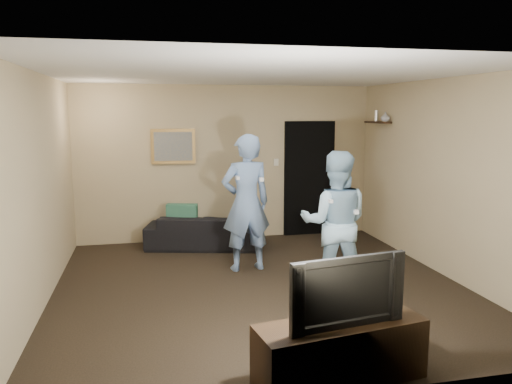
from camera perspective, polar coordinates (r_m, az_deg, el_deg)
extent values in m
plane|color=black|center=(6.35, 0.47, -10.73)|extent=(5.00, 5.00, 0.00)
cube|color=silver|center=(5.99, 0.50, 13.37)|extent=(5.00, 5.00, 0.04)
cube|color=tan|center=(8.47, -3.30, 3.32)|extent=(5.00, 0.04, 2.60)
cube|color=tan|center=(3.68, 9.23, -4.49)|extent=(5.00, 0.04, 2.60)
cube|color=tan|center=(6.00, -23.49, 0.15)|extent=(0.04, 5.00, 2.60)
cube|color=tan|center=(7.02, 20.79, 1.52)|extent=(0.04, 5.00, 2.60)
imported|color=black|center=(8.07, -5.88, -4.46)|extent=(1.95, 1.14, 0.54)
cube|color=#1B523F|center=(7.99, -8.43, -3.08)|extent=(0.51, 0.27, 0.48)
cube|color=olive|center=(8.33, -9.45, 5.18)|extent=(0.72, 0.05, 0.57)
cube|color=slate|center=(8.30, -9.44, 5.16)|extent=(0.62, 0.01, 0.47)
cube|color=black|center=(8.82, 6.09, 1.55)|extent=(0.90, 0.06, 2.00)
cube|color=silver|center=(8.62, 2.32, 3.43)|extent=(0.08, 0.02, 0.12)
cube|color=black|center=(8.48, 13.74, 7.75)|extent=(0.20, 0.60, 0.03)
imported|color=#B2B3B7|center=(8.25, 14.57, 8.31)|extent=(0.16, 0.16, 0.15)
cylinder|color=silver|center=(8.54, 13.59, 8.47)|extent=(0.06, 0.06, 0.18)
cube|color=black|center=(4.27, 9.59, -17.54)|extent=(1.44, 0.65, 0.50)
imported|color=black|center=(4.06, 9.79, -10.80)|extent=(1.00, 0.28, 0.57)
imported|color=#6F8EC0|center=(6.78, -1.14, -1.25)|extent=(0.73, 0.52, 1.87)
cube|color=white|center=(6.48, -2.16, 1.64)|extent=(0.04, 0.14, 0.04)
cube|color=white|center=(6.55, 0.60, 1.47)|extent=(0.05, 0.09, 0.05)
imported|color=#98C1DD|center=(6.01, 9.00, -3.49)|extent=(1.00, 0.89, 1.71)
cube|color=white|center=(5.69, 8.38, -0.97)|extent=(0.04, 0.14, 0.04)
cube|color=white|center=(5.84, 11.29, -2.20)|extent=(0.05, 0.09, 0.05)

